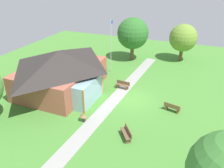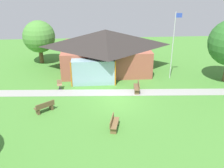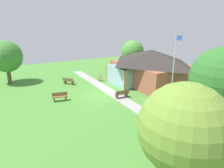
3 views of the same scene
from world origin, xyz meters
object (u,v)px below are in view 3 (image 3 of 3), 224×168
at_px(bench_front_center, 60,97).
at_px(bench_mid_left, 69,81).
at_px(tree_lawn_corner, 6,57).
at_px(tree_far_east, 184,129).
at_px(patio_chair_west, 100,78).
at_px(bench_rear_near_path, 122,94).
at_px(pavilion, 150,66).
at_px(tree_behind_pavilion_left, 133,52).
at_px(tree_east_hedge, 223,80).
at_px(flagpole, 174,68).

height_order(bench_front_center, bench_mid_left, same).
relative_size(tree_lawn_corner, tree_far_east, 1.05).
bearing_deg(patio_chair_west, tree_far_east, 155.70).
height_order(patio_chair_west, tree_lawn_corner, tree_lawn_corner).
xyz_separation_m(bench_rear_near_path, bench_mid_left, (-7.49, -2.99, 0.00)).
bearing_deg(bench_rear_near_path, bench_mid_left, 116.93).
height_order(bench_rear_near_path, tree_far_east, tree_far_east).
height_order(pavilion, bench_front_center, pavilion).
xyz_separation_m(bench_mid_left, tree_lawn_corner, (-4.47, -6.25, 3.00)).
height_order(bench_rear_near_path, bench_front_center, same).
xyz_separation_m(bench_rear_near_path, tree_lawn_corner, (-11.95, -9.24, 3.00)).
height_order(bench_front_center, tree_lawn_corner, tree_lawn_corner).
bearing_deg(bench_rear_near_path, bench_front_center, 161.23).
xyz_separation_m(patio_chair_west, tree_far_east, (18.06, -5.71, 2.81)).
relative_size(tree_lawn_corner, tree_behind_pavilion_left, 1.10).
height_order(bench_front_center, tree_far_east, tree_far_east).
height_order(pavilion, bench_mid_left, pavilion).
relative_size(bench_rear_near_path, patio_chair_west, 1.78).
height_order(bench_rear_near_path, tree_behind_pavilion_left, tree_behind_pavilion_left).
distance_m(bench_rear_near_path, tree_lawn_corner, 15.41).
distance_m(pavilion, tree_lawn_corner, 17.85).
relative_size(bench_rear_near_path, tree_east_hedge, 0.26).
distance_m(flagpole, bench_front_center, 11.09).
xyz_separation_m(bench_mid_left, tree_far_east, (18.71, -1.66, 2.83)).
xyz_separation_m(tree_lawn_corner, tree_behind_pavilion_left, (2.17, 17.89, -0.34)).
distance_m(bench_mid_left, patio_chair_west, 4.10).
bearing_deg(bench_mid_left, flagpole, -9.13).
height_order(flagpole, tree_far_east, flagpole).
height_order(bench_rear_near_path, bench_mid_left, same).
bearing_deg(patio_chair_west, bench_front_center, 116.29).
xyz_separation_m(bench_front_center, patio_chair_west, (-4.35, 6.68, 0.01)).
bearing_deg(tree_far_east, patio_chair_west, 162.46).
height_order(bench_front_center, tree_east_hedge, tree_east_hedge).
xyz_separation_m(pavilion, bench_rear_near_path, (2.51, -5.86, -1.84)).
bearing_deg(tree_behind_pavilion_left, bench_rear_near_path, -41.46).
relative_size(pavilion, flagpole, 1.53).
bearing_deg(pavilion, tree_lawn_corner, -122.01).
bearing_deg(bench_mid_left, bench_rear_near_path, -15.06).
xyz_separation_m(pavilion, tree_lawn_corner, (-9.44, -15.11, 1.16)).
bearing_deg(tree_behind_pavilion_left, bench_mid_left, -78.85).
distance_m(patio_chair_west, tree_east_hedge, 16.12).
bearing_deg(bench_rear_near_path, flagpole, -47.17).
xyz_separation_m(bench_rear_near_path, tree_far_east, (11.22, -4.66, 2.83)).
bearing_deg(tree_lawn_corner, pavilion, 57.99).
relative_size(bench_front_center, tree_behind_pavilion_left, 0.32).
relative_size(pavilion, tree_far_east, 1.93).
xyz_separation_m(tree_lawn_corner, tree_far_east, (23.17, 4.59, -0.18)).
bearing_deg(patio_chair_west, tree_lawn_corner, 56.85).
distance_m(pavilion, tree_far_east, 17.32).
bearing_deg(tree_lawn_corner, bench_front_center, 20.94).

